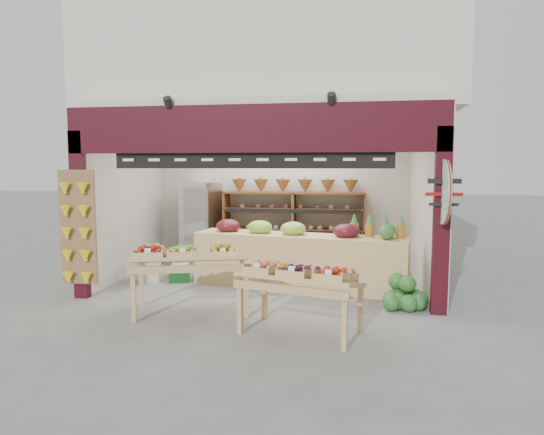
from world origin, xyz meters
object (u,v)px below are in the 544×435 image
(watermelon_pile, at_px, (404,297))
(back_shelving, at_px, (294,211))
(cardboard_stack, at_px, (163,269))
(display_table_left, at_px, (183,256))
(display_table_right, at_px, (301,275))
(refrigerator, at_px, (201,224))
(mid_counter, at_px, (298,259))

(watermelon_pile, bearing_deg, back_shelving, 125.46)
(cardboard_stack, xyz_separation_m, display_table_left, (1.03, -1.77, 0.59))
(display_table_right, bearing_deg, cardboard_stack, 139.15)
(refrigerator, xyz_separation_m, display_table_right, (2.55, -3.99, -0.14))
(watermelon_pile, bearing_deg, mid_counter, 149.49)
(watermelon_pile, bearing_deg, cardboard_stack, 165.49)
(display_table_left, relative_size, watermelon_pile, 2.67)
(cardboard_stack, height_order, display_table_left, display_table_left)
(display_table_right, xyz_separation_m, watermelon_pile, (1.41, 1.33, -0.57))
(mid_counter, relative_size, display_table_right, 2.30)
(back_shelving, relative_size, cardboard_stack, 2.98)
(display_table_left, bearing_deg, refrigerator, 103.19)
(refrigerator, relative_size, display_table_right, 1.08)
(back_shelving, height_order, watermelon_pile, back_shelving)
(mid_counter, relative_size, watermelon_pile, 5.49)
(cardboard_stack, distance_m, watermelon_pile, 4.35)
(refrigerator, distance_m, watermelon_pile, 4.83)
(display_table_left, distance_m, watermelon_pile, 3.31)
(mid_counter, bearing_deg, cardboard_stack, 177.98)
(display_table_left, height_order, display_table_right, display_table_left)
(cardboard_stack, xyz_separation_m, display_table_right, (2.80, -2.42, 0.52))
(mid_counter, xyz_separation_m, display_table_right, (0.29, -2.33, 0.24))
(refrigerator, relative_size, cardboard_stack, 1.78)
(cardboard_stack, relative_size, display_table_right, 0.61)
(mid_counter, height_order, watermelon_pile, mid_counter)
(back_shelving, distance_m, refrigerator, 2.00)
(back_shelving, distance_m, display_table_right, 4.18)
(refrigerator, height_order, cardboard_stack, refrigerator)
(display_table_right, bearing_deg, mid_counter, 96.99)
(cardboard_stack, height_order, watermelon_pile, cardboard_stack)
(cardboard_stack, bearing_deg, display_table_left, -59.88)
(cardboard_stack, relative_size, display_table_left, 0.54)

